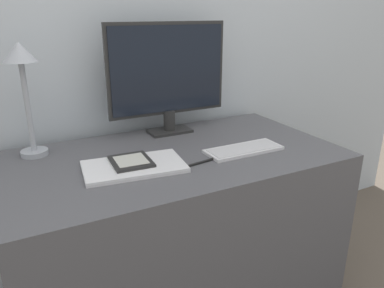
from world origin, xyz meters
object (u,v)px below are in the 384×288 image
Objects in this scene: monitor at (168,75)px; desk_lamp at (23,74)px; ereader at (131,161)px; pen at (197,163)px; keyboard at (244,149)px; laptop at (134,166)px.

monitor reaches higher than desk_lamp.
ereader is (-0.28, -0.30, -0.24)m from monitor.
desk_lamp is 2.81× the size of pen.
desk_lamp is (-0.29, 0.28, 0.28)m from ereader.
keyboard is 0.44m from laptop.
pen is at bearing -22.68° from ereader.
monitor reaches higher than laptop.
monitor reaches higher than keyboard.
keyboard is 2.06× the size of pen.
laptop is at bearing 175.59° from keyboard.
laptop is 2.29× the size of ereader.
pen is at bearing -99.93° from monitor.
keyboard is 0.85m from desk_lamp.
ereader is 0.23m from pen.
laptop is 2.46× the size of pen.
keyboard is (0.16, -0.35, -0.25)m from monitor.
pen is at bearing -171.15° from keyboard.
monitor is 0.47m from pen.
ereader reaches higher than keyboard.
desk_lamp reaches higher than ereader.
laptop is at bearing -81.95° from ereader.
laptop is at bearing -45.51° from desk_lamp.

